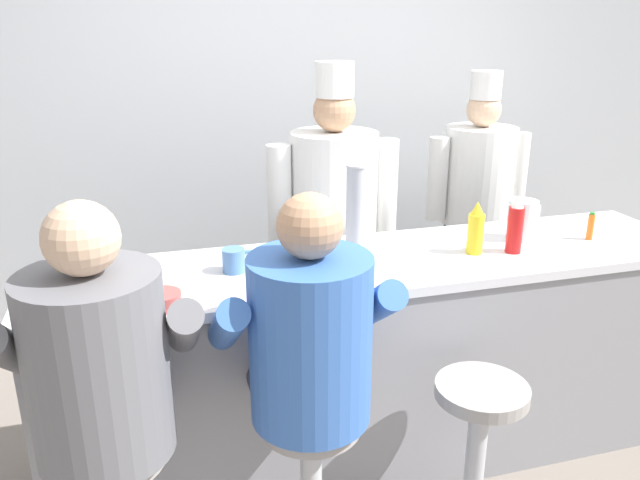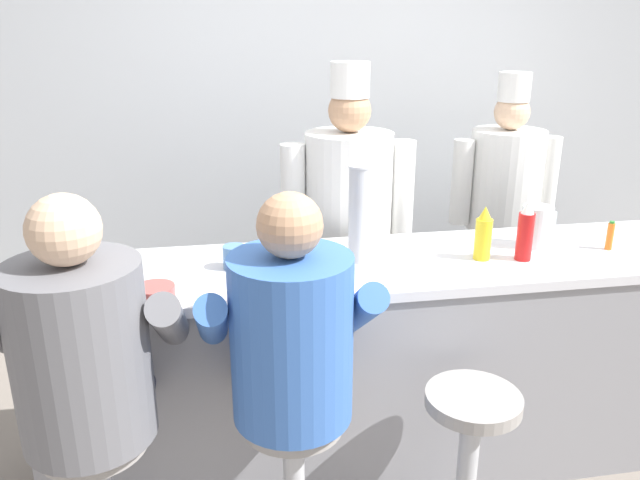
# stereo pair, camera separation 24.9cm
# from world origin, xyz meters

# --- Properties ---
(wall_back) EXTENTS (10.00, 0.06, 2.70)m
(wall_back) POSITION_xyz_m (0.00, 1.83, 1.35)
(wall_back) COLOR #B2B7BC
(wall_back) RESTS_ON ground_plane
(diner_counter) EXTENTS (2.87, 0.66, 0.98)m
(diner_counter) POSITION_xyz_m (0.00, 0.33, 0.49)
(diner_counter) COLOR gray
(diner_counter) RESTS_ON ground_plane
(ketchup_bottle_red) EXTENTS (0.07, 0.07, 0.26)m
(ketchup_bottle_red) POSITION_xyz_m (0.57, 0.24, 1.10)
(ketchup_bottle_red) COLOR red
(ketchup_bottle_red) RESTS_ON diner_counter
(mustard_bottle_yellow) EXTENTS (0.07, 0.07, 0.23)m
(mustard_bottle_yellow) POSITION_xyz_m (0.40, 0.28, 1.08)
(mustard_bottle_yellow) COLOR yellow
(mustard_bottle_yellow) RESTS_ON diner_counter
(hot_sauce_bottle_orange) EXTENTS (0.03, 0.03, 0.13)m
(hot_sauce_bottle_orange) POSITION_xyz_m (1.00, 0.29, 1.04)
(hot_sauce_bottle_orange) COLOR orange
(hot_sauce_bottle_orange) RESTS_ON diner_counter
(water_pitcher_clear) EXTENTS (0.15, 0.13, 0.18)m
(water_pitcher_clear) POSITION_xyz_m (0.70, 0.39, 1.07)
(water_pitcher_clear) COLOR silver
(water_pitcher_clear) RESTS_ON diner_counter
(breakfast_plate) EXTENTS (0.23, 0.23, 0.05)m
(breakfast_plate) POSITION_xyz_m (-1.14, 0.15, 0.99)
(breakfast_plate) COLOR white
(breakfast_plate) RESTS_ON diner_counter
(cereal_bowl) EXTENTS (0.14, 0.14, 0.05)m
(cereal_bowl) POSITION_xyz_m (-0.92, 0.09, 1.00)
(cereal_bowl) COLOR #B24C47
(cereal_bowl) RESTS_ON diner_counter
(coffee_mug_blue) EXTENTS (0.14, 0.09, 0.10)m
(coffee_mug_blue) POSITION_xyz_m (-0.62, 0.35, 1.03)
(coffee_mug_blue) COLOR #4C7AB2
(coffee_mug_blue) RESTS_ON diner_counter
(coffee_mug_tan) EXTENTS (0.13, 0.08, 0.10)m
(coffee_mug_tan) POSITION_xyz_m (-0.44, 0.11, 1.03)
(coffee_mug_tan) COLOR beige
(coffee_mug_tan) RESTS_ON diner_counter
(cup_stack_steel) EXTENTS (0.09, 0.09, 0.41)m
(cup_stack_steel) POSITION_xyz_m (-0.11, 0.35, 1.18)
(cup_stack_steel) COLOR #B7BABF
(cup_stack_steel) RESTS_ON diner_counter
(diner_seated_grey) EXTENTS (0.62, 0.62, 1.47)m
(diner_seated_grey) POSITION_xyz_m (-1.12, -0.21, 0.92)
(diner_seated_grey) COLOR #B2B5BA
(diner_seated_grey) RESTS_ON ground_plane
(diner_seated_blue) EXTENTS (0.60, 0.60, 1.44)m
(diner_seated_blue) POSITION_xyz_m (-0.47, -0.21, 0.91)
(diner_seated_blue) COLOR #B2B5BA
(diner_seated_blue) RESTS_ON ground_plane
(empty_stool_round) EXTENTS (0.34, 0.34, 0.68)m
(empty_stool_round) POSITION_xyz_m (0.17, -0.25, 0.45)
(empty_stool_round) COLOR #B2B5BA
(empty_stool_round) RESTS_ON ground_plane
(cook_in_whites_near) EXTENTS (0.68, 0.44, 1.75)m
(cook_in_whites_near) POSITION_xyz_m (-0.03, 0.95, 0.96)
(cook_in_whites_near) COLOR #232328
(cook_in_whites_near) RESTS_ON ground_plane
(cook_in_whites_far) EXTENTS (0.65, 0.42, 1.66)m
(cook_in_whites_far) POSITION_xyz_m (0.98, 1.27, 0.91)
(cook_in_whites_far) COLOR #232328
(cook_in_whites_far) RESTS_ON ground_plane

